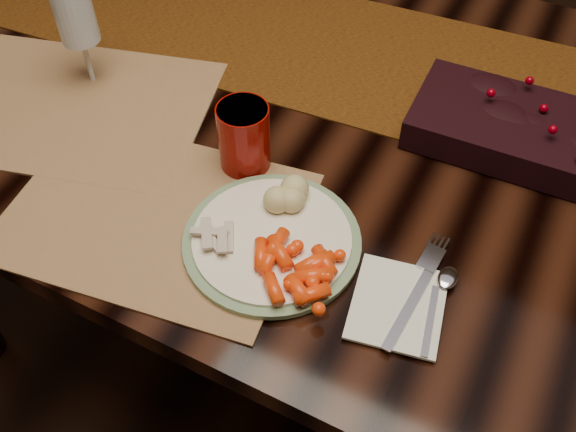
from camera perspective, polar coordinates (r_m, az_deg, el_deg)
The scene contains 15 objects.
floor at distance 1.67m, azimuth 5.56°, elevation -11.58°, with size 5.00×5.00×0.00m, color black.
dining_table at distance 1.36m, azimuth 6.74°, elevation -3.97°, with size 1.80×1.00×0.75m, color black.
table_runner at distance 1.21m, azimuth 9.11°, elevation 13.13°, with size 1.79×0.37×0.00m, color black.
centerpiece at distance 1.07m, azimuth 20.40°, elevation 7.34°, with size 0.35×0.18×0.07m, color black, non-canonical shape.
placemat_main at distance 0.95m, azimuth -11.75°, elevation 0.09°, with size 0.42×0.31×0.00m, color #82624A.
placemat_second at distance 1.16m, azimuth -18.50°, elevation 9.23°, with size 0.45×0.33×0.00m, color #9D7151.
dinner_plate at distance 0.89m, azimuth -1.44°, elevation -2.15°, with size 0.25×0.25×0.01m, color white.
baby_carrots at distance 0.84m, azimuth -0.25°, elevation -4.66°, with size 0.11×0.09×0.02m, color #FF3C0A, non-canonical shape.
mashed_potatoes at distance 0.90m, azimuth 0.27°, elevation 1.81°, with size 0.09×0.08×0.05m, color beige, non-canonical shape.
turkey_shreds at distance 0.88m, azimuth -6.57°, elevation -1.78°, with size 0.07×0.06×0.02m, color #B8A195, non-canonical shape.
napkin at distance 0.85m, azimuth 9.72°, elevation -7.79°, with size 0.12×0.14×0.00m, color white.
fork at distance 0.85m, azimuth 11.18°, elevation -6.91°, with size 0.03×0.18×0.00m, color white, non-canonical shape.
spoon at distance 0.85m, azimuth 13.00°, elevation -7.85°, with size 0.03×0.13×0.00m, color silver, non-canonical shape.
red_cup at distance 0.97m, azimuth -3.93°, elevation 7.04°, with size 0.08×0.08×0.11m, color #820A04.
wine_glass at distance 1.16m, azimuth -17.90°, elevation 14.84°, with size 0.06×0.06×0.18m, color #B1B9C1, non-canonical shape.
Camera 1 is at (0.22, -0.78, 1.46)m, focal length 40.00 mm.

